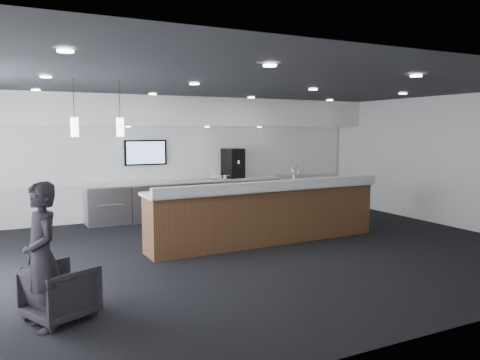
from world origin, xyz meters
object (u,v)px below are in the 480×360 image
service_counter (267,214)px  armchair (60,292)px  coffee_machine (233,163)px  lounge_guest (42,256)px

service_counter → armchair: service_counter is taller
service_counter → coffee_machine: size_ratio=6.32×
armchair → lounge_guest: size_ratio=0.43×
service_counter → lounge_guest: size_ratio=2.97×
service_counter → lounge_guest: (-4.21, -2.38, 0.25)m
coffee_machine → lounge_guest: (-5.03, -5.60, -0.51)m
service_counter → lounge_guest: bearing=-152.2°
service_counter → armchair: (-4.01, -2.17, -0.25)m
coffee_machine → lounge_guest: coffee_machine is taller
armchair → lounge_guest: lounge_guest is taller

